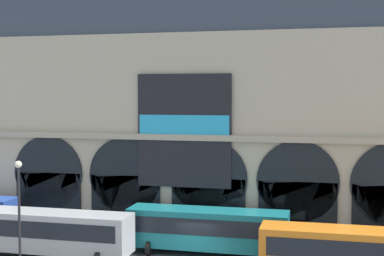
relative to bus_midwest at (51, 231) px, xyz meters
name	(u,v)px	position (x,y,z in m)	size (l,w,h in m)	color
station_building	(215,115)	(9.63, 7.83, 7.67)	(39.50, 4.92, 19.54)	#B2A891
bus_midwest	(51,231)	(0.00, 0.00, 0.00)	(11.00, 3.25, 3.10)	#ADB2B7
bus_center	(207,229)	(10.04, 3.19, 0.00)	(11.00, 3.25, 3.10)	#19727A
bus_mideast	(355,252)	(19.59, -0.20, 0.00)	(11.00, 3.25, 3.10)	orange
street_lamp_quayside	(19,201)	(-0.55, -3.02, 2.63)	(0.44, 0.44, 6.90)	black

